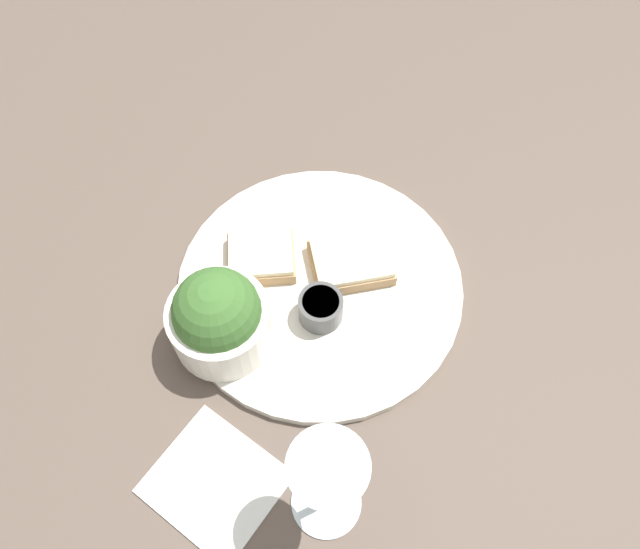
# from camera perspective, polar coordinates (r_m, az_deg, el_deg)

# --- Properties ---
(ground_plane) EXTENTS (4.00, 4.00, 0.00)m
(ground_plane) POSITION_cam_1_polar(r_m,az_deg,el_deg) (0.79, -0.00, -1.24)
(ground_plane) COLOR brown
(dinner_plate) EXTENTS (0.35, 0.35, 0.01)m
(dinner_plate) POSITION_cam_1_polar(r_m,az_deg,el_deg) (0.78, -0.00, -0.99)
(dinner_plate) COLOR silver
(dinner_plate) RESTS_ON ground_plane
(salad_bowl) EXTENTS (0.12, 0.12, 0.11)m
(salad_bowl) POSITION_cam_1_polar(r_m,az_deg,el_deg) (0.71, -9.24, -3.92)
(salad_bowl) COLOR silver
(salad_bowl) RESTS_ON dinner_plate
(sauce_ramekin) EXTENTS (0.05, 0.05, 0.04)m
(sauce_ramekin) POSITION_cam_1_polar(r_m,az_deg,el_deg) (0.73, 0.06, -3.03)
(sauce_ramekin) COLOR #4C4C4C
(sauce_ramekin) RESTS_ON dinner_plate
(cheese_toast_near) EXTENTS (0.12, 0.12, 0.03)m
(cheese_toast_near) POSITION_cam_1_polar(r_m,az_deg,el_deg) (0.77, 2.84, 1.21)
(cheese_toast_near) COLOR tan
(cheese_toast_near) RESTS_ON dinner_plate
(cheese_toast_far) EXTENTS (0.11, 0.11, 0.03)m
(cheese_toast_far) POSITION_cam_1_polar(r_m,az_deg,el_deg) (0.78, -5.41, 1.67)
(cheese_toast_far) COLOR tan
(cheese_toast_far) RESTS_ON dinner_plate
(wine_glass) EXTENTS (0.07, 0.07, 0.17)m
(wine_glass) POSITION_cam_1_polar(r_m,az_deg,el_deg) (0.58, 0.69, -18.10)
(wine_glass) COLOR silver
(wine_glass) RESTS_ON ground_plane
(napkin) EXTENTS (0.14, 0.13, 0.01)m
(napkin) POSITION_cam_1_polar(r_m,az_deg,el_deg) (0.71, -9.60, -18.24)
(napkin) COLOR white
(napkin) RESTS_ON ground_plane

